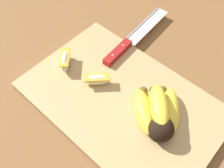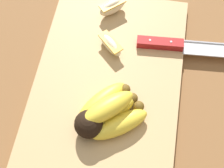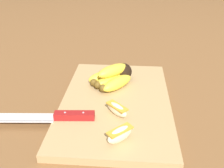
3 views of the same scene
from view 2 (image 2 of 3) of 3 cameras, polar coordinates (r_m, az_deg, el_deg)
ground_plane at (r=0.77m, az=-0.61°, el=0.26°), size 6.00×6.00×0.00m
cutting_board at (r=0.77m, az=-0.81°, el=0.75°), size 0.46×0.30×0.02m
banana_bunch at (r=0.69m, az=-0.87°, el=-4.63°), size 0.15×0.15×0.06m
chefs_knife at (r=0.81m, az=10.93°, el=5.90°), size 0.05×0.28×0.02m
apple_wedge_near at (r=0.78m, az=-0.24°, el=6.19°), size 0.06×0.06×0.03m
apple_wedge_middle at (r=0.84m, az=0.08°, el=11.94°), size 0.06×0.06×0.04m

